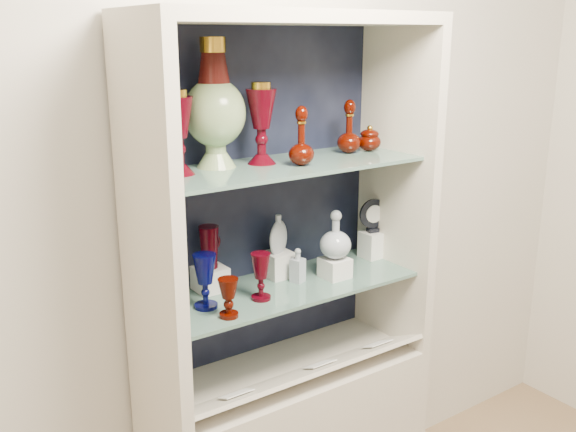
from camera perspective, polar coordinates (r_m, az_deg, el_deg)
wall_back at (r=2.24m, az=-3.21°, el=3.71°), size 3.50×0.02×2.80m
cabinet_back_panel at (r=2.24m, az=-2.78°, el=1.70°), size 0.98×0.02×1.15m
cabinet_side_left at (r=1.86m, az=-12.22°, el=-1.55°), size 0.04×0.40×1.15m
cabinet_side_right at (r=2.38m, az=9.53°, el=2.37°), size 0.04×0.40×1.15m
cabinet_top_cap at (r=2.01m, az=-0.00°, el=17.25°), size 1.00×0.40×0.04m
shelf_lower at (r=2.19m, az=-0.30°, el=-6.35°), size 0.92×0.34×0.01m
shelf_upper at (r=2.07m, az=-0.32°, el=4.50°), size 0.92×0.34×0.01m
label_ledge at (r=2.21m, az=1.68°, el=-13.75°), size 0.92×0.17×0.09m
label_card_0 at (r=2.07m, az=-4.64°, el=-15.48°), size 0.10×0.06×0.03m
label_card_1 at (r=2.23m, az=2.83°, el=-13.02°), size 0.10×0.06×0.03m
label_card_2 at (r=2.38m, az=7.89°, el=-11.19°), size 0.10×0.06×0.03m
pedestal_lamp_left at (r=1.91m, az=-9.72°, el=7.31°), size 0.11×0.11×0.25m
pedestal_lamp_right at (r=2.05m, az=-2.38°, el=8.22°), size 0.11×0.11×0.26m
enamel_urn at (r=2.00m, az=-6.55°, el=9.90°), size 0.21×0.21×0.39m
ruby_decanter_a at (r=2.02m, az=1.20°, el=7.45°), size 0.08×0.08×0.21m
ruby_decanter_b at (r=2.26m, az=5.47°, el=8.06°), size 0.09×0.09×0.20m
lidded_bowl at (r=2.31m, az=7.26°, el=6.91°), size 0.08×0.08×0.09m
cobalt_goblet at (r=2.00m, az=-7.38°, el=-5.77°), size 0.09×0.09×0.17m
ruby_goblet_tall at (r=2.05m, az=-2.43°, el=-5.40°), size 0.08×0.08×0.16m
ruby_goblet_small at (r=1.94m, az=-5.32°, el=-7.27°), size 0.08×0.08×0.12m
riser_ruby_pitcher at (r=2.15m, az=-6.92°, el=-5.55°), size 0.10×0.10×0.08m
ruby_pitcher at (r=2.11m, az=-7.02°, el=-2.76°), size 0.12×0.10×0.14m
clear_square_bottle at (r=2.20m, az=0.87°, el=-4.38°), size 0.05×0.05×0.12m
riser_flat_flask at (r=2.25m, az=-0.85°, el=-4.31°), size 0.09×0.09×0.09m
flat_flask at (r=2.21m, az=-0.86°, el=-1.52°), size 0.11×0.08×0.14m
riser_clear_round_decanter at (r=2.25m, az=4.19°, el=-4.60°), size 0.09×0.09×0.07m
clear_round_decanter at (r=2.22m, az=4.25°, el=-1.76°), size 0.15×0.15×0.16m
riser_cameo_medallion at (r=2.46m, az=7.50°, el=-2.53°), size 0.08×0.08×0.10m
cameo_medallion at (r=2.43m, az=7.60°, el=0.08°), size 0.12×0.07×0.13m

